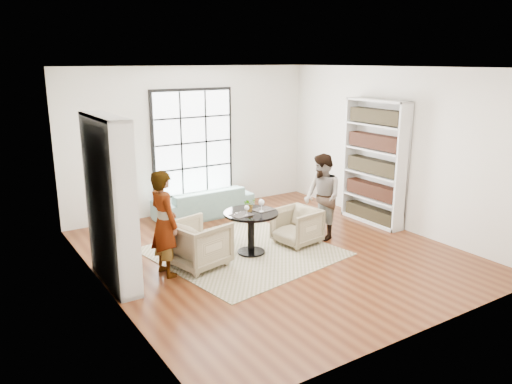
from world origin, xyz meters
TOP-DOWN VIEW (x-y plane):
  - ground at (0.00, 0.00)m, footprint 6.00×6.00m
  - room_shell at (0.00, 0.54)m, footprint 6.00×6.01m
  - rug at (-0.41, 0.30)m, footprint 3.06×3.06m
  - pedestal_table at (-0.33, 0.18)m, footprint 0.89×0.89m
  - sofa at (-0.05, 2.45)m, footprint 2.02×0.83m
  - armchair_left at (-1.29, 0.17)m, footprint 0.97×0.95m
  - armchair_right at (0.58, 0.13)m, footprint 0.79×0.77m
  - person_left at (-1.84, 0.17)m, footprint 0.44×0.62m
  - person_right at (1.13, 0.13)m, footprint 0.70×0.84m
  - placemat_left at (-0.53, 0.13)m, footprint 0.37×0.31m
  - placemat_right at (-0.08, 0.19)m, footprint 0.37×0.31m
  - cutlery_left at (-0.53, 0.13)m, footprint 0.17×0.24m
  - cutlery_right at (-0.08, 0.19)m, footprint 0.17×0.24m
  - wine_glass_left at (-0.48, 0.06)m, footprint 0.08×0.08m
  - wine_glass_right at (-0.17, 0.11)m, footprint 0.10×0.10m
  - flower_centerpiece at (-0.32, 0.24)m, footprint 0.22×0.20m

SIDE VIEW (x-z plane):
  - ground at x=0.00m, z-range 0.00..0.00m
  - rug at x=-0.41m, z-range 0.00..0.01m
  - sofa at x=-0.05m, z-range 0.00..0.59m
  - armchair_right at x=0.58m, z-range 0.00..0.64m
  - armchair_left at x=-1.29m, z-range 0.00..0.73m
  - pedestal_table at x=-0.33m, z-range 0.16..0.88m
  - placemat_left at x=-0.53m, z-range 0.71..0.72m
  - placemat_right at x=-0.08m, z-range 0.71..0.72m
  - cutlery_left at x=-0.53m, z-range 0.72..0.73m
  - cutlery_right at x=-0.08m, z-range 0.72..0.73m
  - person_right at x=1.13m, z-range 0.00..1.53m
  - person_left at x=-1.84m, z-range 0.00..1.59m
  - flower_centerpiece at x=-0.32m, z-range 0.71..0.95m
  - wine_glass_left at x=-0.48m, z-range 0.75..0.92m
  - wine_glass_right at x=-0.17m, z-range 0.76..0.98m
  - room_shell at x=0.00m, z-range -1.74..4.26m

